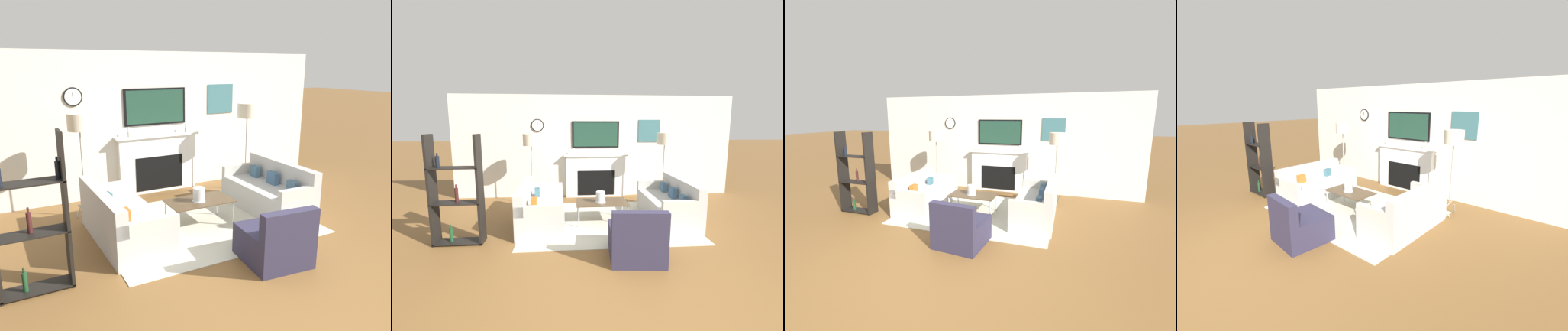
% 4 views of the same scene
% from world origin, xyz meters
% --- Properties ---
extents(ground_plane, '(60.00, 60.00, 0.00)m').
position_xyz_m(ground_plane, '(0.00, 0.00, 0.00)').
color(ground_plane, brown).
extents(fireplace_wall, '(7.48, 0.28, 2.70)m').
position_xyz_m(fireplace_wall, '(0.00, 4.23, 1.23)').
color(fireplace_wall, silver).
rests_on(fireplace_wall, ground_plane).
extents(area_rug, '(3.23, 2.47, 0.01)m').
position_xyz_m(area_rug, '(0.00, 2.28, 0.01)').
color(area_rug, beige).
rests_on(area_rug, ground_plane).
extents(couch_left, '(0.90, 1.83, 0.78)m').
position_xyz_m(couch_left, '(-1.31, 2.28, 0.28)').
color(couch_left, '#B2B1AE').
rests_on(couch_left, ground_plane).
extents(couch_right, '(0.79, 1.72, 0.83)m').
position_xyz_m(couch_right, '(1.31, 2.28, 0.30)').
color(couch_right, '#B2B1AE').
rests_on(couch_right, ground_plane).
extents(armchair, '(0.83, 0.85, 0.79)m').
position_xyz_m(armchair, '(0.22, 0.76, 0.27)').
color(armchair, '#2B283F').
rests_on(armchair, ground_plane).
extents(coffee_table, '(1.02, 0.58, 0.42)m').
position_xyz_m(coffee_table, '(-0.09, 2.22, 0.39)').
color(coffee_table, '#4C3823').
rests_on(coffee_table, ground_plane).
extents(hurricane_candle, '(0.20, 0.20, 0.22)m').
position_xyz_m(hurricane_candle, '(-0.12, 2.19, 0.52)').
color(hurricane_candle, silver).
rests_on(hurricane_candle, coffee_table).
extents(floor_lamp_left, '(0.38, 0.38, 1.73)m').
position_xyz_m(floor_lamp_left, '(-1.59, 3.41, 1.56)').
color(floor_lamp_left, '#9E998E').
rests_on(floor_lamp_left, ground_plane).
extents(floor_lamp_right, '(0.38, 0.38, 1.74)m').
position_xyz_m(floor_lamp_right, '(1.59, 3.41, 1.57)').
color(floor_lamp_right, '#9E998E').
rests_on(floor_lamp_right, ground_plane).
extents(shelf_unit, '(0.78, 0.28, 1.79)m').
position_xyz_m(shelf_unit, '(-2.54, 1.47, 0.84)').
color(shelf_unit, black).
rests_on(shelf_unit, ground_plane).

